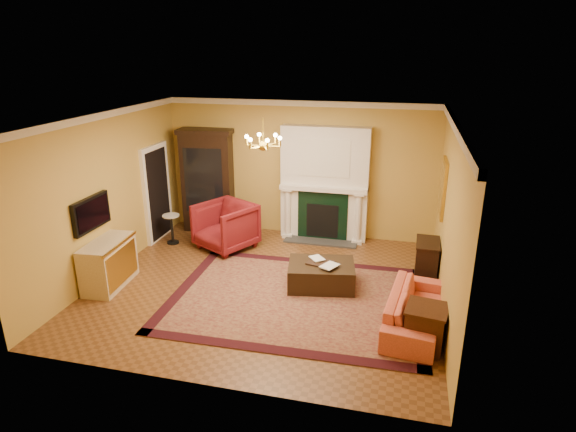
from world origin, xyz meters
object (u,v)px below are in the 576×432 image
(wingback_armchair, at_px, (225,224))
(coral_sofa, at_px, (415,304))
(commode, at_px, (109,264))
(leather_ottoman, at_px, (321,275))
(pedestal_table, at_px, (172,227))
(china_cabinet, at_px, (208,183))
(end_table, at_px, (425,328))
(console_table, at_px, (426,262))

(wingback_armchair, height_order, coral_sofa, wingback_armchair)
(commode, relative_size, leather_ottoman, 0.98)
(coral_sofa, bearing_deg, wingback_armchair, 67.76)
(wingback_armchair, xyz_separation_m, pedestal_table, (-1.23, -0.03, -0.16))
(pedestal_table, relative_size, coral_sofa, 0.34)
(china_cabinet, bearing_deg, pedestal_table, -119.74)
(china_cabinet, bearing_deg, coral_sofa, -40.39)
(coral_sofa, distance_m, leather_ottoman, 1.87)
(pedestal_table, xyz_separation_m, end_table, (5.26, -2.68, -0.08))
(china_cabinet, xyz_separation_m, coral_sofa, (4.66, -3.19, -0.75))
(commode, bearing_deg, pedestal_table, 80.25)
(end_table, xyz_separation_m, leather_ottoman, (-1.75, 1.46, -0.07))
(china_cabinet, height_order, pedestal_table, china_cabinet)
(console_table, bearing_deg, coral_sofa, -95.55)
(pedestal_table, distance_m, commode, 2.07)
(wingback_armchair, distance_m, console_table, 4.13)
(coral_sofa, xyz_separation_m, leather_ottoman, (-1.61, 0.93, -0.14))
(end_table, distance_m, console_table, 2.14)
(leather_ottoman, bearing_deg, console_table, 10.56)
(pedestal_table, bearing_deg, console_table, -5.78)
(china_cabinet, height_order, commode, china_cabinet)
(china_cabinet, height_order, coral_sofa, china_cabinet)
(wingback_armchair, distance_m, end_table, 4.86)
(wingback_armchair, height_order, pedestal_table, wingback_armchair)
(pedestal_table, height_order, leather_ottoman, pedestal_table)
(pedestal_table, relative_size, end_table, 1.08)
(china_cabinet, xyz_separation_m, end_table, (4.80, -3.72, -0.82))
(coral_sofa, bearing_deg, console_table, -0.10)
(coral_sofa, bearing_deg, pedestal_table, 74.28)
(end_table, bearing_deg, console_table, 88.39)
(commode, distance_m, coral_sofa, 5.31)
(commode, relative_size, coral_sofa, 0.59)
(leather_ottoman, bearing_deg, pedestal_table, 150.94)
(end_table, bearing_deg, pedestal_table, 153.04)
(china_cabinet, height_order, leather_ottoman, china_cabinet)
(coral_sofa, bearing_deg, end_table, -158.08)
(wingback_armchair, relative_size, end_table, 1.80)
(coral_sofa, relative_size, console_table, 2.58)
(pedestal_table, distance_m, leather_ottoman, 3.71)
(wingback_armchair, bearing_deg, china_cabinet, 155.86)
(pedestal_table, height_order, coral_sofa, coral_sofa)
(end_table, relative_size, console_table, 0.81)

